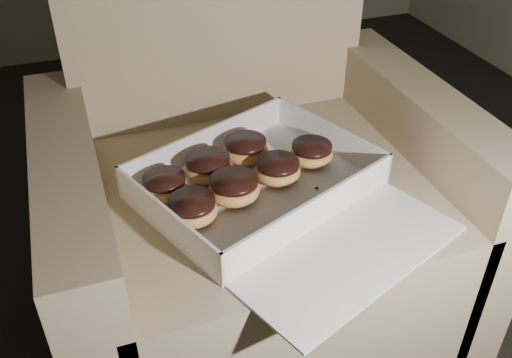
{
  "coord_description": "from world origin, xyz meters",
  "views": [
    {
      "loc": [
        0.26,
        -0.28,
        1.05
      ],
      "look_at": [
        0.55,
        0.55,
        0.42
      ],
      "focal_mm": 40.0,
      "sensor_mm": 36.0,
      "label": 1
    }
  ],
  "objects": [
    {
      "name": "donut_b",
      "position": [
        0.47,
        0.61,
        0.42
      ],
      "size": [
        0.09,
        0.09,
        0.05
      ],
      "color": "#D98C4B",
      "rests_on": "bakery_box"
    },
    {
      "name": "donut_g",
      "position": [
        0.5,
        0.53,
        0.42
      ],
      "size": [
        0.1,
        0.1,
        0.05
      ],
      "color": "#D98C4B",
      "rests_on": "bakery_box"
    },
    {
      "name": "donut_d",
      "position": [
        0.38,
        0.58,
        0.42
      ],
      "size": [
        0.09,
        0.09,
        0.04
      ],
      "color": "#D98C4B",
      "rests_on": "bakery_box"
    },
    {
      "name": "donut_a",
      "position": [
        0.41,
        0.49,
        0.42
      ],
      "size": [
        0.09,
        0.09,
        0.05
      ],
      "color": "#D98C4B",
      "rests_on": "bakery_box"
    },
    {
      "name": "donut_f",
      "position": [
        0.56,
        0.65,
        0.42
      ],
      "size": [
        0.09,
        0.09,
        0.05
      ],
      "color": "#D98C4B",
      "rests_on": "bakery_box"
    },
    {
      "name": "donut_c",
      "position": [
        0.68,
        0.59,
        0.42
      ],
      "size": [
        0.09,
        0.09,
        0.04
      ],
      "color": "#D98C4B",
      "rests_on": "bakery_box"
    },
    {
      "name": "donut_e",
      "position": [
        0.59,
        0.56,
        0.42
      ],
      "size": [
        0.09,
        0.09,
        0.04
      ],
      "color": "#D98C4B",
      "rests_on": "bakery_box"
    },
    {
      "name": "crumb_b",
      "position": [
        0.68,
        0.49,
        0.4
      ],
      "size": [
        0.01,
        0.01,
        0.0
      ],
      "primitive_type": "ellipsoid",
      "color": "black",
      "rests_on": "bakery_box"
    },
    {
      "name": "crumb_a",
      "position": [
        0.65,
        0.51,
        0.4
      ],
      "size": [
        0.01,
        0.01,
        0.0
      ],
      "primitive_type": "ellipsoid",
      "color": "black",
      "rests_on": "bakery_box"
    },
    {
      "name": "bakery_box",
      "position": [
        0.57,
        0.51,
        0.4
      ],
      "size": [
        0.56,
        0.61,
        0.07
      ],
      "rotation": [
        0.0,
        0.0,
        0.39
      ],
      "color": "silver",
      "rests_on": "armchair"
    },
    {
      "name": "armchair",
      "position": [
        0.57,
        0.65,
        0.27
      ],
      "size": [
        0.83,
        0.7,
        0.87
      ],
      "color": "#9C8963",
      "rests_on": "floor"
    },
    {
      "name": "crumb_c",
      "position": [
        0.71,
        0.49,
        0.4
      ],
      "size": [
        0.01,
        0.01,
        0.0
      ],
      "primitive_type": "ellipsoid",
      "color": "black",
      "rests_on": "bakery_box"
    }
  ]
}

